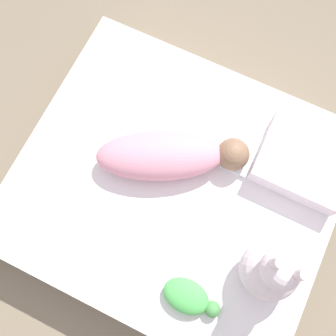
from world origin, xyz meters
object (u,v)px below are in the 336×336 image
Objects in this scene: swaddled_baby at (170,155)px; bunny_plush at (272,270)px; turtle_plush at (189,298)px; pillow at (304,161)px.

bunny_plush reaches higher than swaddled_baby.
swaddled_baby reaches higher than turtle_plush.
bunny_plush reaches higher than turtle_plush.
bunny_plush is 0.29m from turtle_plush.
turtle_plush is at bearing -83.68° from swaddled_baby.
pillow reaches higher than turtle_plush.
bunny_plush is (0.47, -0.22, 0.07)m from swaddled_baby.
pillow is at bearing -2.96° from swaddled_baby.
swaddled_baby is 2.66× the size of turtle_plush.
bunny_plush is at bearing -87.75° from pillow.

